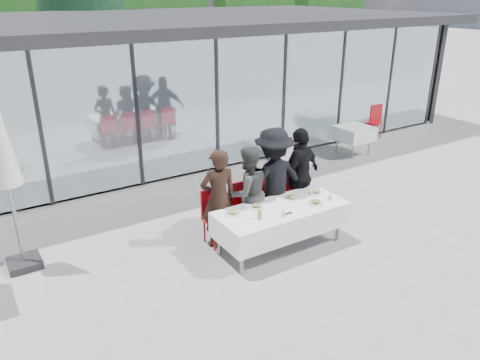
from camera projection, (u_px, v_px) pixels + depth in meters
name	position (u px, v px, depth m)	size (l,w,h in m)	color
ground	(282.00, 255.00, 7.84)	(90.00, 90.00, 0.00)	#9A9892
pavilion	(178.00, 58.00, 14.41)	(14.80, 8.80, 3.44)	gray
dining_table	(281.00, 219.00, 7.90)	(2.26, 0.96, 0.75)	white
diner_a	(218.00, 199.00, 7.86)	(0.64, 0.64, 1.74)	#311E15
diner_chair_a	(216.00, 214.00, 8.07)	(0.44, 0.44, 0.97)	red
diner_b	(247.00, 193.00, 8.15)	(0.82, 0.82, 1.69)	#464646
diner_chair_b	(244.00, 206.00, 8.35)	(0.44, 0.44, 0.97)	red
diner_c	(273.00, 180.00, 8.37)	(1.25, 1.25, 1.93)	black
diner_chair_c	(269.00, 199.00, 8.62)	(0.44, 0.44, 0.97)	red
diner_d	(300.00, 176.00, 8.69)	(1.08, 1.08, 1.84)	black
diner_chair_d	(295.00, 192.00, 8.92)	(0.44, 0.44, 0.97)	red
plate_a	(233.00, 213.00, 7.59)	(0.27, 0.27, 0.07)	silver
plate_b	(256.00, 206.00, 7.80)	(0.27, 0.27, 0.07)	silver
plate_c	(292.00, 197.00, 8.13)	(0.27, 0.27, 0.07)	silver
plate_d	(316.00, 192.00, 8.35)	(0.27, 0.27, 0.07)	silver
plate_extra	(316.00, 202.00, 7.95)	(0.27, 0.27, 0.07)	silver
juice_bottle	(260.00, 215.00, 7.40)	(0.06, 0.06, 0.15)	#79AC47
drinking_glasses	(307.00, 206.00, 7.77)	(1.13, 0.15, 0.10)	silver
folded_eyeglasses	(288.00, 213.00, 7.60)	(0.14, 0.03, 0.01)	black
spare_table_right	(354.00, 133.00, 12.47)	(0.86, 0.86, 0.74)	white
spare_chair_a	(370.00, 119.00, 13.86)	(0.60, 0.60, 0.97)	red
spare_chair_b	(373.00, 118.00, 13.98)	(0.47, 0.47, 0.97)	red
market_umbrella	(1.00, 148.00, 6.77)	(0.50, 0.50, 3.00)	black
lounger	(288.00, 153.00, 11.93)	(0.86, 1.43, 0.72)	silver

